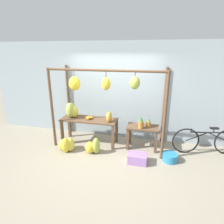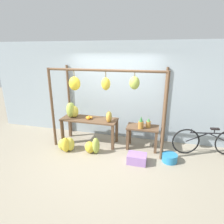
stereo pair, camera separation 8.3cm
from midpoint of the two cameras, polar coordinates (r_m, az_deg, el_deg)
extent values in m
plane|color=gray|center=(4.76, -3.07, -13.96)|extent=(20.00, 20.00, 0.00)
cube|color=#99A8B2|center=(5.52, 1.21, 6.33)|extent=(8.00, 0.08, 2.80)
cylinder|color=brown|center=(5.21, -17.30, 0.99)|extent=(0.07, 0.07, 2.13)
cylinder|color=brown|center=(4.45, 16.22, -1.79)|extent=(0.07, 0.07, 2.13)
cylinder|color=brown|center=(6.01, -12.54, 3.61)|extent=(0.07, 0.07, 2.13)
cylinder|color=brown|center=(5.37, 16.11, 1.60)|extent=(0.07, 0.07, 2.13)
cylinder|color=brown|center=(4.41, -2.03, 12.58)|extent=(2.89, 0.06, 0.06)
cylinder|color=brown|center=(4.69, -11.00, 11.39)|extent=(0.02, 0.02, 0.14)
ellipsoid|color=yellow|center=(4.72, -10.82, 8.52)|extent=(0.29, 0.26, 0.34)
cylinder|color=brown|center=(4.41, -1.38, 11.33)|extent=(0.02, 0.02, 0.13)
ellipsoid|color=gold|center=(4.44, -1.36, 8.57)|extent=(0.22, 0.19, 0.30)
cylinder|color=brown|center=(4.27, 7.52, 11.29)|extent=(0.02, 0.02, 0.08)
ellipsoid|color=#9EB247|center=(4.29, 7.42, 8.78)|extent=(0.24, 0.21, 0.30)
cube|color=brown|center=(5.26, -6.49, -2.23)|extent=(1.57, 0.56, 0.04)
cube|color=brown|center=(5.50, -14.45, -5.87)|extent=(0.07, 0.07, 0.69)
cube|color=brown|center=(4.99, 0.69, -7.83)|extent=(0.07, 0.07, 0.69)
cube|color=brown|center=(5.87, -12.30, -4.14)|extent=(0.07, 0.07, 0.69)
cube|color=brown|center=(5.40, 1.89, -5.75)|extent=(0.07, 0.07, 0.69)
cube|color=brown|center=(5.02, 9.83, -4.62)|extent=(0.83, 0.47, 0.04)
cube|color=brown|center=(5.03, 5.26, -8.34)|extent=(0.07, 0.07, 0.59)
cube|color=brown|center=(4.98, 13.67, -9.10)|extent=(0.07, 0.07, 0.59)
cube|color=brown|center=(5.35, 5.93, -6.64)|extent=(0.07, 0.07, 0.59)
cube|color=brown|center=(5.31, 13.79, -7.33)|extent=(0.07, 0.07, 0.59)
ellipsoid|color=gold|center=(5.37, -10.92, 0.13)|extent=(0.29, 0.28, 0.34)
ellipsoid|color=#9EB247|center=(5.46, -11.65, 0.74)|extent=(0.25, 0.26, 0.40)
ellipsoid|color=#9EB247|center=(5.37, -12.17, 0.56)|extent=(0.30, 0.30, 0.43)
sphere|color=orange|center=(5.22, -5.85, -1.68)|extent=(0.07, 0.07, 0.07)
sphere|color=orange|center=(5.15, -6.73, -1.87)|extent=(0.09, 0.09, 0.09)
sphere|color=orange|center=(5.21, -7.10, -1.78)|extent=(0.07, 0.07, 0.07)
sphere|color=orange|center=(5.24, -6.60, -1.56)|extent=(0.09, 0.09, 0.09)
sphere|color=orange|center=(5.17, -6.67, -1.90)|extent=(0.08, 0.08, 0.08)
sphere|color=orange|center=(5.23, -7.13, -1.70)|extent=(0.07, 0.07, 0.07)
cylinder|color=#B27F38|center=(4.96, 11.49, -3.73)|extent=(0.12, 0.12, 0.17)
cone|color=#428442|center=(4.91, 11.58, -2.34)|extent=(0.08, 0.08, 0.09)
cylinder|color=#A3702D|center=(4.86, 9.25, -3.92)|extent=(0.14, 0.14, 0.19)
cone|color=#337538|center=(4.80, 9.35, -2.10)|extent=(0.10, 0.10, 0.14)
ellipsoid|color=gold|center=(5.10, -12.14, -9.58)|extent=(0.30, 0.29, 0.38)
ellipsoid|color=yellow|center=(5.23, -12.55, -9.28)|extent=(0.31, 0.32, 0.31)
ellipsoid|color=gold|center=(5.21, -14.10, -9.56)|extent=(0.38, 0.38, 0.31)
ellipsoid|color=gold|center=(5.07, -13.52, -9.70)|extent=(0.27, 0.26, 0.41)
ellipsoid|color=#9EB247|center=(4.88, -4.44, -10.21)|extent=(0.26, 0.27, 0.44)
ellipsoid|color=gold|center=(4.95, -6.32, -10.61)|extent=(0.36, 0.36, 0.31)
cube|color=#9970B7|center=(4.59, 8.12, -13.86)|extent=(0.44, 0.32, 0.22)
cylinder|color=teal|center=(4.81, 17.65, -13.19)|extent=(0.35, 0.35, 0.19)
torus|color=black|center=(5.17, 21.98, -8.31)|extent=(0.68, 0.17, 0.69)
cylinder|color=black|center=(5.26, 27.78, -5.74)|extent=(0.89, 0.20, 0.03)
cylinder|color=black|center=(5.42, 30.15, -6.86)|extent=(0.53, 0.13, 0.27)
cylinder|color=black|center=(5.21, 24.91, -7.02)|extent=(0.53, 0.13, 0.27)
cylinder|color=black|center=(5.30, 29.16, -5.21)|extent=(0.02, 0.02, 0.10)
cube|color=black|center=(5.27, 29.28, -4.51)|extent=(0.21, 0.12, 0.04)
cylinder|color=black|center=(5.08, 23.50, -5.30)|extent=(0.02, 0.02, 0.10)
ellipsoid|color=#B2993D|center=(4.94, -0.41, -1.38)|extent=(0.16, 0.19, 0.30)
ellipsoid|color=gold|center=(4.97, -0.49, -1.33)|extent=(0.19, 0.18, 0.29)
ellipsoid|color=gold|center=(4.91, -0.59, -1.88)|extent=(0.15, 0.16, 0.24)
camera|label=1|loc=(0.04, -89.52, 0.16)|focal=30.00mm
camera|label=2|loc=(0.04, 90.48, -0.16)|focal=30.00mm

